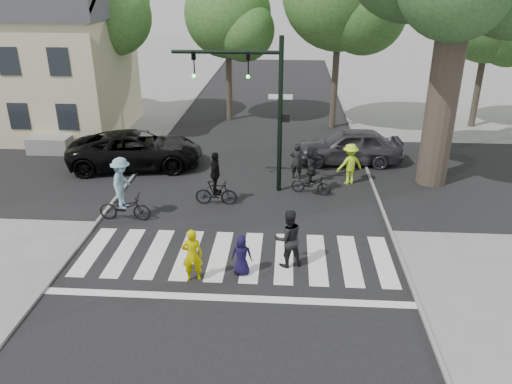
# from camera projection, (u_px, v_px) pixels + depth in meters

# --- Properties ---
(ground) EXTENTS (120.00, 120.00, 0.00)m
(ground) POSITION_uv_depth(u_px,v_px,m) (232.00, 274.00, 14.47)
(ground) COLOR gray
(ground) RESTS_ON ground
(road_stem) EXTENTS (10.00, 70.00, 0.01)m
(road_stem) POSITION_uv_depth(u_px,v_px,m) (246.00, 202.00, 19.04)
(road_stem) COLOR black
(road_stem) RESTS_ON ground
(road_cross) EXTENTS (70.00, 10.00, 0.01)m
(road_cross) POSITION_uv_depth(u_px,v_px,m) (252.00, 173.00, 21.79)
(road_cross) COLOR black
(road_cross) RESTS_ON ground
(curb_left) EXTENTS (0.10, 70.00, 0.10)m
(curb_left) POSITION_uv_depth(u_px,v_px,m) (117.00, 197.00, 19.33)
(curb_left) COLOR gray
(curb_left) RESTS_ON ground
(curb_right) EXTENTS (0.10, 70.00, 0.10)m
(curb_right) POSITION_uv_depth(u_px,v_px,m) (380.00, 205.00, 18.71)
(curb_right) COLOR gray
(curb_right) RESTS_ON ground
(crosswalk) EXTENTS (10.00, 3.85, 0.01)m
(crosswalk) POSITION_uv_depth(u_px,v_px,m) (234.00, 261.00, 15.07)
(crosswalk) COLOR silver
(crosswalk) RESTS_ON ground
(traffic_signal) EXTENTS (4.45, 0.29, 6.00)m
(traffic_signal) POSITION_uv_depth(u_px,v_px,m) (258.00, 94.00, 18.56)
(traffic_signal) COLOR black
(traffic_signal) RESTS_ON ground
(bg_tree_0) EXTENTS (5.46, 5.20, 8.97)m
(bg_tree_0) POSITION_uv_depth(u_px,v_px,m) (15.00, 11.00, 27.50)
(bg_tree_0) COLOR brown
(bg_tree_0) RESTS_ON ground
(bg_tree_1) EXTENTS (6.09, 5.80, 9.80)m
(bg_tree_1) POSITION_uv_depth(u_px,v_px,m) (99.00, 2.00, 26.51)
(bg_tree_1) COLOR brown
(bg_tree_1) RESTS_ON ground
(bg_tree_2) EXTENTS (5.04, 4.80, 8.40)m
(bg_tree_2) POSITION_uv_depth(u_px,v_px,m) (232.00, 18.00, 27.47)
(bg_tree_2) COLOR brown
(bg_tree_2) RESTS_ON ground
(bg_tree_4) EXTENTS (4.83, 4.60, 8.15)m
(bg_tree_4) POSITION_uv_depth(u_px,v_px,m) (495.00, 23.00, 26.22)
(bg_tree_4) COLOR brown
(bg_tree_4) RESTS_ON ground
(house) EXTENTS (8.40, 8.10, 8.82)m
(house) POSITION_uv_depth(u_px,v_px,m) (45.00, 60.00, 26.45)
(house) COLOR #BEB588
(house) RESTS_ON ground
(pedestrian_woman) EXTENTS (0.64, 0.47, 1.60)m
(pedestrian_woman) POSITION_uv_depth(u_px,v_px,m) (192.00, 255.00, 13.88)
(pedestrian_woman) COLOR #BFB200
(pedestrian_woman) RESTS_ON ground
(pedestrian_child) EXTENTS (0.61, 0.40, 1.23)m
(pedestrian_child) POSITION_uv_depth(u_px,v_px,m) (242.00, 255.00, 14.22)
(pedestrian_child) COLOR #130D33
(pedestrian_child) RESTS_ON ground
(pedestrian_adult) EXTENTS (1.05, 0.93, 1.79)m
(pedestrian_adult) POSITION_uv_depth(u_px,v_px,m) (288.00, 238.00, 14.56)
(pedestrian_adult) COLOR black
(pedestrian_adult) RESTS_ON ground
(cyclist_left) EXTENTS (1.83, 1.19, 2.32)m
(cyclist_left) POSITION_uv_depth(u_px,v_px,m) (123.00, 194.00, 17.27)
(cyclist_left) COLOR black
(cyclist_left) RESTS_ON ground
(cyclist_mid) EXTENTS (1.58, 0.96, 2.06)m
(cyclist_mid) POSITION_uv_depth(u_px,v_px,m) (216.00, 184.00, 18.52)
(cyclist_mid) COLOR black
(cyclist_mid) RESTS_ON ground
(cyclist_right) EXTENTS (1.64, 1.52, 1.98)m
(cyclist_right) POSITION_uv_depth(u_px,v_px,m) (312.00, 173.00, 19.42)
(cyclist_right) COLOR black
(cyclist_right) RESTS_ON ground
(car_suv) EXTENTS (6.20, 3.61, 1.62)m
(car_suv) POSITION_uv_depth(u_px,v_px,m) (136.00, 150.00, 22.21)
(car_suv) COLOR black
(car_suv) RESTS_ON ground
(car_grey) EXTENTS (4.82, 2.10, 1.62)m
(car_grey) POSITION_uv_depth(u_px,v_px,m) (349.00, 146.00, 22.71)
(car_grey) COLOR #3A393E
(car_grey) RESTS_ON ground
(bystander_hivis) EXTENTS (1.26, 1.00, 1.71)m
(bystander_hivis) POSITION_uv_depth(u_px,v_px,m) (350.00, 164.00, 20.42)
(bystander_hivis) COLOR #C4FF24
(bystander_hivis) RESTS_ON ground
(bystander_dark) EXTENTS (0.65, 0.51, 1.56)m
(bystander_dark) POSITION_uv_depth(u_px,v_px,m) (297.00, 161.00, 20.94)
(bystander_dark) COLOR black
(bystander_dark) RESTS_ON ground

